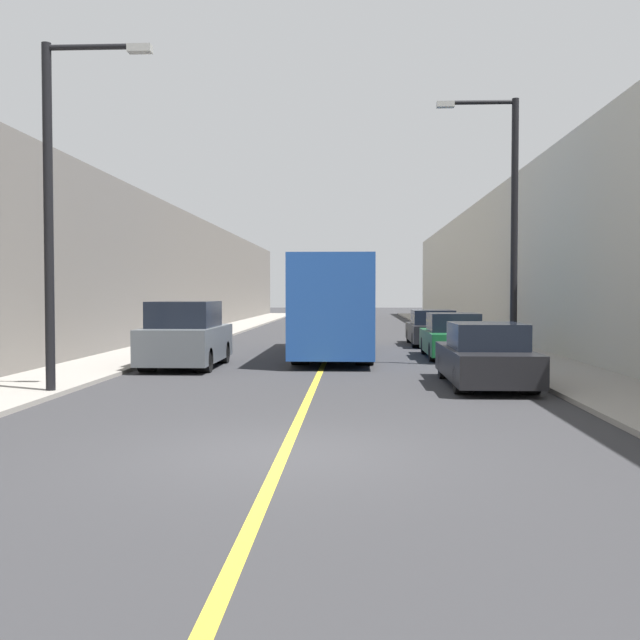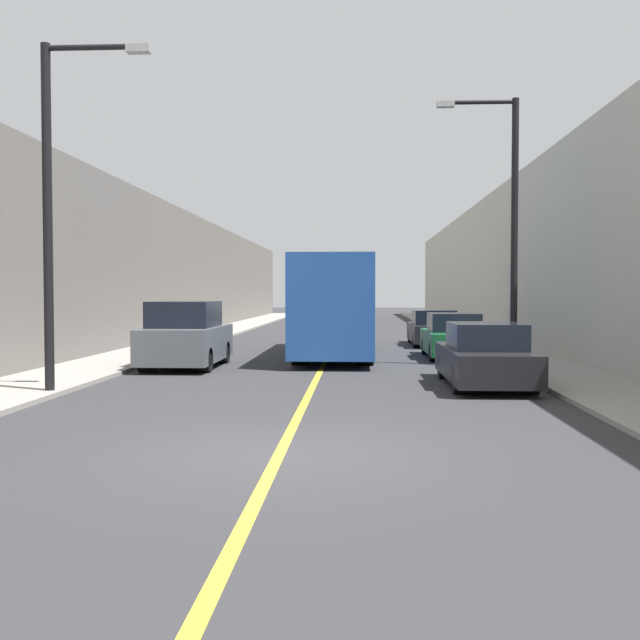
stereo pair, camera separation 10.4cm
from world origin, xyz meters
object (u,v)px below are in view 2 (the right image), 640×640
object	(u,v)px
car_right_mid	(453,338)
parked_suv_left	(186,337)
bus	(336,305)
car_right_near	(485,357)
car_right_far	(433,329)
street_lamp_right	(508,215)
street_lamp_left	(56,195)

from	to	relation	value
car_right_mid	parked_suv_left	bearing A→B (deg)	-156.17
bus	parked_suv_left	xyz separation A→B (m)	(-4.24, -4.24, -0.87)
car_right_near	car_right_far	xyz separation A→B (m)	(0.15, 13.65, -0.00)
car_right_far	street_lamp_right	bearing A→B (deg)	-82.91
car_right_mid	car_right_far	bearing A→B (deg)	90.47
street_lamp_left	car_right_mid	bearing A→B (deg)	45.06
car_right_near	car_right_far	distance (m)	13.65
parked_suv_left	street_lamp_left	distance (m)	6.96
bus	street_lamp_left	xyz separation A→B (m)	(-5.60, -10.18, 2.49)
parked_suv_left	car_right_near	world-z (taller)	parked_suv_left
street_lamp_right	car_right_mid	bearing A→B (deg)	108.56
parked_suv_left	street_lamp_right	size ratio (longest dim) A/B	0.58
bus	car_right_mid	xyz separation A→B (m)	(3.92, -0.64, -1.08)
parked_suv_left	street_lamp_right	xyz separation A→B (m)	(9.29, 0.25, 3.52)
street_lamp_right	parked_suv_left	bearing A→B (deg)	-178.45
car_right_far	street_lamp_left	bearing A→B (deg)	-121.20
bus	car_right_near	xyz separation A→B (m)	(3.72, -8.19, -1.09)
parked_suv_left	car_right_far	distance (m)	12.65
car_right_near	street_lamp_left	xyz separation A→B (m)	(-9.32, -1.99, 3.58)
car_right_near	street_lamp_right	bearing A→B (deg)	72.41
bus	car_right_far	world-z (taller)	bus
car_right_mid	car_right_near	bearing A→B (deg)	-91.55
car_right_mid	street_lamp_left	size ratio (longest dim) A/B	0.61
parked_suv_left	bus	bearing A→B (deg)	45.03
street_lamp_right	car_right_near	bearing A→B (deg)	-107.59
street_lamp_left	street_lamp_right	size ratio (longest dim) A/B	0.96
car_right_near	parked_suv_left	bearing A→B (deg)	153.65
street_lamp_right	street_lamp_left	bearing A→B (deg)	-149.84
bus	street_lamp_right	world-z (taller)	street_lamp_right
car_right_near	car_right_far	size ratio (longest dim) A/B	0.97
car_right_far	street_lamp_left	xyz separation A→B (m)	(-9.47, -15.64, 3.59)
parked_suv_left	street_lamp_left	xyz separation A→B (m)	(-1.36, -5.94, 3.36)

